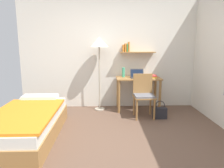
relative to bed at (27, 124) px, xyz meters
The scene contains 10 objects.
ground_plane 1.50m from the bed, ahead, with size 5.28×5.28×0.00m, color brown.
wall_back 2.56m from the bed, 50.80° to the left, with size 4.40×0.27×2.60m.
bed is the anchor object (origin of this frame).
desk 2.56m from the bed, 35.65° to the left, with size 1.02×0.55×0.77m.
desk_chair 2.34m from the bed, 25.12° to the left, with size 0.45×0.42×0.91m.
standing_lamp 2.27m from the bed, 52.33° to the left, with size 0.41×0.41×1.69m.
laptop 2.57m from the bed, 35.90° to the left, with size 0.31×0.22×0.20m.
water_bottle 2.40m from the bed, 41.94° to the left, with size 0.07×0.07×0.23m, color #42A87F.
book_stack 2.86m from the bed, 31.63° to the left, with size 0.20×0.26×0.06m.
handbag 2.57m from the bed, 19.14° to the left, with size 0.29×0.12×0.39m.
Camera 1 is at (-0.17, -3.14, 1.55)m, focal length 34.12 mm.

